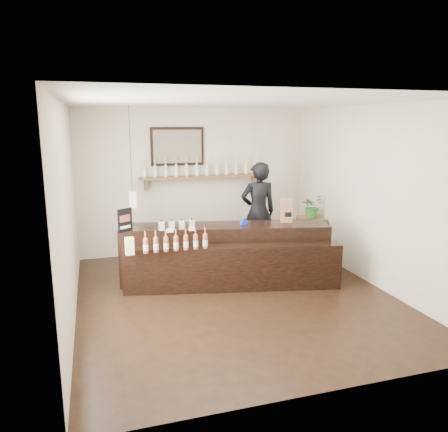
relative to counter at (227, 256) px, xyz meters
The scene contains 10 objects.
ground 0.72m from the counter, 94.72° to the right, with size 5.00×5.00×0.00m, color black.
room_shell 1.39m from the counter, 94.72° to the right, with size 5.00×5.00×5.00m.
back_wall_decor 2.24m from the counter, 96.23° to the left, with size 2.66×0.96×1.69m.
counter is the anchor object (origin of this frame).
promo_sign 1.69m from the counter, behind, with size 0.22×0.15×0.36m.
paper_bag 1.24m from the counter, ahead, with size 0.20×0.16×0.39m.
tape_dispenser 0.62m from the counter, 12.48° to the left, with size 0.13×0.09×0.11m.
side_cabinet 2.14m from the counter, 24.22° to the left, with size 0.39×0.53×0.76m.
potted_plant 2.21m from the counter, 24.22° to the left, with size 0.39×0.34×0.44m, color #2E6D2B.
shopkeeper 1.46m from the counter, 47.09° to the left, with size 0.76×0.50×2.07m, color black.
Camera 1 is at (-1.92, -5.78, 2.53)m, focal length 35.00 mm.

